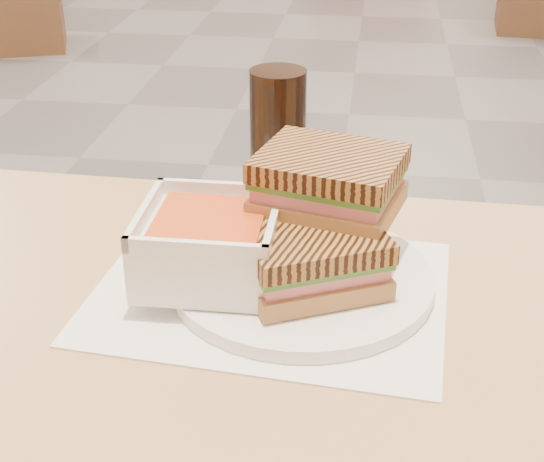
# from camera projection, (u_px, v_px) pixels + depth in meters

# --- Properties ---
(main_table) EXTENTS (1.22, 0.73, 0.75)m
(main_table) POSITION_uv_depth(u_px,v_px,m) (192.00, 453.00, 0.73)
(main_table) COLOR #A77E55
(main_table) RESTS_ON ground
(tray_liner) EXTENTS (0.36, 0.29, 0.00)m
(tray_liner) POSITION_uv_depth(u_px,v_px,m) (270.00, 291.00, 0.77)
(tray_liner) COLOR white
(tray_liner) RESTS_ON main_table
(plate) EXTENTS (0.26, 0.26, 0.01)m
(plate) POSITION_uv_depth(u_px,v_px,m) (302.00, 278.00, 0.77)
(plate) COLOR white
(plate) RESTS_ON tray_liner
(soup_bowl) EXTENTS (0.13, 0.13, 0.07)m
(soup_bowl) POSITION_uv_depth(u_px,v_px,m) (210.00, 246.00, 0.75)
(soup_bowl) COLOR white
(soup_bowl) RESTS_ON plate
(panini_lower) EXTENTS (0.16, 0.15, 0.06)m
(panini_lower) POSITION_uv_depth(u_px,v_px,m) (311.00, 257.00, 0.74)
(panini_lower) COLOR #AD7242
(panini_lower) RESTS_ON plate
(panini_upper) EXTENTS (0.16, 0.14, 0.06)m
(panini_upper) POSITION_uv_depth(u_px,v_px,m) (329.00, 182.00, 0.76)
(panini_upper) COLOR #AD7242
(panini_upper) RESTS_ON panini_lower
(cola_glass) EXTENTS (0.07, 0.07, 0.15)m
(cola_glass) POSITION_uv_depth(u_px,v_px,m) (278.00, 129.00, 0.96)
(cola_glass) COLOR black
(cola_glass) RESTS_ON main_table
(bg_chair_0r) EXTENTS (0.54, 0.54, 0.48)m
(bg_chair_0r) POSITION_uv_depth(u_px,v_px,m) (21.00, 4.00, 4.28)
(bg_chair_0r) COLOR brown
(bg_chair_0r) RESTS_ON ground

